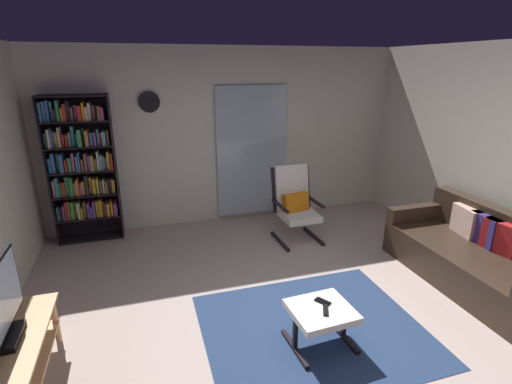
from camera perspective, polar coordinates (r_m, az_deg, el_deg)
The scene contains 12 objects.
ground_plane at distance 3.81m, azimuth 6.77°, elevation -19.50°, with size 7.02×7.02×0.00m, color #BCA69C.
wall_back at distance 5.86m, azimuth -4.23°, elevation 8.21°, with size 5.60×0.06×2.60m, color silver.
glass_door_panel at distance 5.94m, azimuth -0.61°, elevation 5.93°, with size 1.10×0.01×2.00m, color silver.
area_rug at distance 3.81m, azimuth 8.44°, elevation -19.48°, with size 2.00×1.68×0.01m, color navy.
tv_stand at distance 3.52m, azimuth -32.68°, elevation -20.08°, with size 0.50×1.14×0.47m.
bookshelf_near_tv at distance 5.62m, azimuth -24.46°, elevation 3.60°, with size 0.85×0.30×1.98m.
leather_sofa at distance 4.98m, azimuth 29.88°, elevation -8.33°, with size 0.89×1.93×0.81m.
lounge_armchair at distance 5.32m, azimuth 5.82°, elevation -1.43°, with size 0.58×0.67×1.02m.
ottoman at distance 3.48m, azimuth 9.65°, elevation -17.56°, with size 0.55×0.51×0.37m.
tv_remote at distance 3.41m, azimuth 10.29°, elevation -16.91°, with size 0.04×0.14×0.02m, color black.
cell_phone at distance 3.52m, azimuth 9.88°, elevation -15.77°, with size 0.07×0.14×0.01m, color black.
wall_clock at distance 5.58m, azimuth -15.62°, elevation 12.78°, with size 0.29×0.03×0.29m.
Camera 1 is at (-1.28, -2.73, 2.33)m, focal length 26.88 mm.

